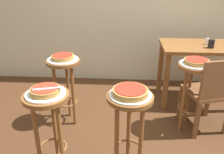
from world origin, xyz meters
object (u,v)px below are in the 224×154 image
(stool_foreground, at_px, (49,118))
(stool_rear, at_px, (65,78))
(pizza_rear, at_px, (63,57))
(wooden_chair, at_px, (210,92))
(pizza_middle, at_px, (130,91))
(condiment_shaker, at_px, (207,41))
(pizza_server_knife, at_px, (48,89))
(stool_middle, at_px, (129,119))
(pizza_leftside, at_px, (197,61))
(serving_plate_middle, at_px, (130,95))
(serving_plate_rear, at_px, (63,59))
(cup_near_edge, at_px, (211,44))
(dining_table, at_px, (201,55))
(stool_leftside, at_px, (193,84))
(serving_plate_foreground, at_px, (46,94))
(serving_plate_leftside, at_px, (196,64))
(pizza_foreground, at_px, (45,90))

(stool_foreground, height_order, stool_rear, same)
(pizza_rear, bearing_deg, wooden_chair, -2.56)
(pizza_middle, relative_size, condiment_shaker, 3.49)
(pizza_rear, distance_m, pizza_server_knife, 0.79)
(stool_middle, distance_m, pizza_leftside, 0.99)
(serving_plate_middle, distance_m, wooden_chair, 1.12)
(serving_plate_rear, height_order, cup_near_edge, cup_near_edge)
(serving_plate_rear, bearing_deg, cup_near_edge, 16.44)
(wooden_chair, bearing_deg, cup_near_edge, 77.12)
(pizza_middle, distance_m, pizza_leftside, 0.96)
(pizza_rear, relative_size, cup_near_edge, 2.35)
(dining_table, distance_m, pizza_server_knife, 2.07)
(stool_leftside, height_order, pizza_server_knife, pizza_server_knife)
(serving_plate_foreground, relative_size, pizza_rear, 1.30)
(serving_plate_leftside, bearing_deg, serving_plate_rear, 178.03)
(stool_leftside, bearing_deg, dining_table, 69.09)
(serving_plate_middle, height_order, condiment_shaker, condiment_shaker)
(pizza_leftside, bearing_deg, stool_foreground, -151.20)
(stool_leftside, relative_size, pizza_leftside, 3.09)
(stool_leftside, relative_size, pizza_rear, 3.24)
(wooden_chair, bearing_deg, stool_rear, 177.44)
(condiment_shaker, bearing_deg, dining_table, -150.50)
(cup_near_edge, bearing_deg, dining_table, 115.87)
(condiment_shaker, relative_size, pizza_server_knife, 0.35)
(stool_middle, xyz_separation_m, wooden_chair, (0.84, 0.67, -0.08))
(serving_plate_middle, xyz_separation_m, pizza_rear, (-0.70, 0.74, 0.03))
(serving_plate_foreground, bearing_deg, cup_near_edge, 37.98)
(serving_plate_foreground, distance_m, pizza_leftside, 1.48)
(serving_plate_middle, xyz_separation_m, pizza_server_knife, (-0.61, -0.04, 0.06))
(pizza_middle, bearing_deg, stool_leftside, 46.18)
(pizza_rear, bearing_deg, pizza_foreground, -85.29)
(dining_table, bearing_deg, serving_plate_middle, -124.17)
(serving_plate_middle, bearing_deg, cup_near_edge, 51.77)
(stool_rear, bearing_deg, condiment_shaker, 20.98)
(stool_rear, relative_size, pizza_server_knife, 3.44)
(serving_plate_middle, distance_m, serving_plate_rear, 1.02)
(stool_leftside, xyz_separation_m, cup_near_edge, (0.31, 0.54, 0.28))
(stool_leftside, height_order, serving_plate_leftside, serving_plate_leftside)
(stool_foreground, relative_size, pizza_leftside, 3.09)
(cup_near_edge, bearing_deg, stool_middle, -128.23)
(dining_table, bearing_deg, serving_plate_foreground, -138.54)
(serving_plate_foreground, xyz_separation_m, pizza_rear, (-0.06, 0.76, 0.03))
(condiment_shaker, bearing_deg, stool_rear, -159.02)
(stool_leftside, bearing_deg, stool_middle, -133.82)
(stool_middle, distance_m, condiment_shaker, 1.71)
(pizza_rear, height_order, cup_near_edge, cup_near_edge)
(pizza_server_knife, bearing_deg, pizza_middle, -11.33)
(stool_leftside, height_order, pizza_rear, pizza_rear)
(stool_foreground, bearing_deg, serving_plate_middle, 2.07)
(stool_middle, height_order, pizza_leftside, pizza_leftside)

